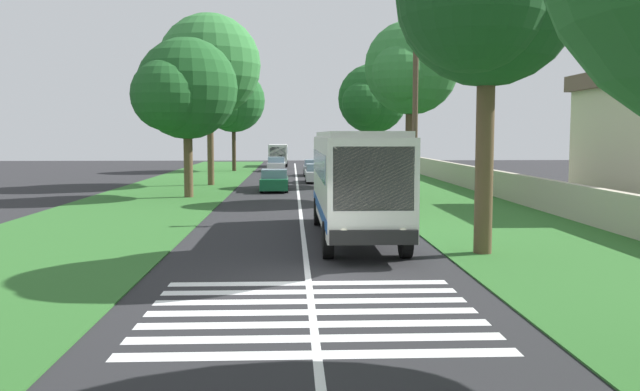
{
  "coord_description": "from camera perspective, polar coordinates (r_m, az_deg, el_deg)",
  "views": [
    {
      "loc": [
        -16.28,
        0.41,
        3.63
      ],
      "look_at": [
        6.22,
        -0.54,
        1.6
      ],
      "focal_mm": 37.87,
      "sensor_mm": 36.0,
      "label": 1
    }
  ],
  "objects": [
    {
      "name": "trailing_minibus_0",
      "position": [
        78.08,
        -3.55,
        3.6
      ],
      "size": [
        6.0,
        2.14,
        2.53
      ],
      "color": "silver",
      "rests_on": "ground"
    },
    {
      "name": "trailing_car_1",
      "position": [
        51.7,
        -0.25,
        1.86
      ],
      "size": [
        4.3,
        1.78,
        1.43
      ],
      "color": "silver",
      "rests_on": "ground"
    },
    {
      "name": "roadside_wall",
      "position": [
        38.32,
        15.86,
        0.71
      ],
      "size": [
        70.0,
        0.4,
        1.51
      ],
      "primitive_type": "cube",
      "color": "#B2A893",
      "rests_on": "grass_verge_right"
    },
    {
      "name": "roadside_tree_right_2",
      "position": [
        37.67,
        7.53,
        10.41
      ],
      "size": [
        6.02,
        5.12,
        9.8
      ],
      "color": "#4C3826",
      "rests_on": "grass_verge_right"
    },
    {
      "name": "coach_bus",
      "position": [
        23.68,
        2.94,
        1.55
      ],
      "size": [
        11.16,
        2.62,
        3.73
      ],
      "color": "silver",
      "rests_on": "ground"
    },
    {
      "name": "grass_verge_right",
      "position": [
        32.64,
        12.9,
        -1.33
      ],
      "size": [
        120.0,
        8.0,
        0.04
      ],
      "primitive_type": "cube",
      "color": "#2D6628",
      "rests_on": "ground"
    },
    {
      "name": "roadside_tree_right_3",
      "position": [
        48.12,
        4.32,
        7.99
      ],
      "size": [
        5.8,
        4.88,
        8.58
      ],
      "color": "#4C3826",
      "rests_on": "grass_verge_right"
    },
    {
      "name": "zebra_crossing",
      "position": [
        14.03,
        -0.67,
        -9.82
      ],
      "size": [
        5.85,
        6.8,
        0.01
      ],
      "color": "silver",
      "rests_on": "ground"
    },
    {
      "name": "roadside_tree_left_1",
      "position": [
        39.66,
        -11.45,
        8.62
      ],
      "size": [
        6.93,
        5.79,
        9.13
      ],
      "color": "brown",
      "rests_on": "grass_verge_left"
    },
    {
      "name": "utility_pole",
      "position": [
        29.67,
        8.04,
        6.99
      ],
      "size": [
        0.24,
        1.4,
        8.85
      ],
      "color": "#473828",
      "rests_on": "grass_verge_right"
    },
    {
      "name": "roadside_tree_right_0",
      "position": [
        21.19,
        13.49,
        15.74
      ],
      "size": [
        6.91,
        5.6,
        10.47
      ],
      "color": "brown",
      "rests_on": "grass_verge_right"
    },
    {
      "name": "trailing_car_0",
      "position": [
        43.63,
        -3.87,
        1.24
      ],
      "size": [
        4.3,
        1.78,
        1.43
      ],
      "color": "#145933",
      "rests_on": "ground"
    },
    {
      "name": "roadside_tree_left_2",
      "position": [
        68.22,
        -7.47,
        7.77
      ],
      "size": [
        7.94,
        6.25,
        10.1
      ],
      "color": "#3D2D1E",
      "rests_on": "grass_verge_left"
    },
    {
      "name": "trailing_car_2",
      "position": [
        60.36,
        -0.54,
        2.33
      ],
      "size": [
        4.3,
        1.78,
        1.43
      ],
      "color": "gray",
      "rests_on": "ground"
    },
    {
      "name": "roadside_tree_left_3",
      "position": [
        49.49,
        -9.49,
        10.53
      ],
      "size": [
        8.95,
        7.26,
        12.15
      ],
      "color": "brown",
      "rests_on": "grass_verge_left"
    },
    {
      "name": "grass_verge_left",
      "position": [
        32.44,
        -16.3,
        -1.45
      ],
      "size": [
        120.0,
        8.0,
        0.04
      ],
      "primitive_type": "cube",
      "color": "#2D6628",
      "rests_on": "ground"
    },
    {
      "name": "trailing_car_3",
      "position": [
        67.95,
        -3.71,
        2.63
      ],
      "size": [
        4.3,
        1.78,
        1.43
      ],
      "color": "silver",
      "rests_on": "ground"
    },
    {
      "name": "ground",
      "position": [
        16.68,
        -0.96,
        -7.41
      ],
      "size": [
        160.0,
        160.0,
        0.0
      ],
      "primitive_type": "plane",
      "color": "#262628"
    },
    {
      "name": "centre_line",
      "position": [
        31.49,
        -1.65,
        -1.47
      ],
      "size": [
        110.0,
        0.16,
        0.01
      ],
      "primitive_type": "cube",
      "color": "silver",
      "rests_on": "ground"
    }
  ]
}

